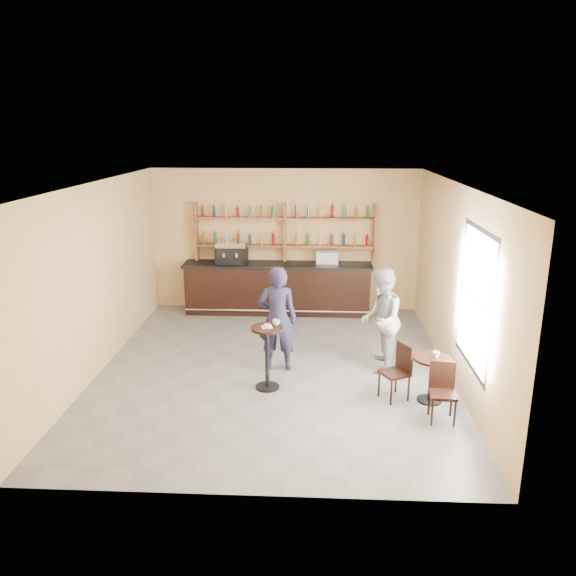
{
  "coord_description": "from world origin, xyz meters",
  "views": [
    {
      "loc": [
        0.69,
        -9.0,
        4.07
      ],
      "look_at": [
        0.2,
        0.8,
        1.25
      ],
      "focal_mm": 35.0,
      "sensor_mm": 36.0,
      "label": 1
    }
  ],
  "objects_px": {
    "cafe_table": "(431,379)",
    "patron_second": "(381,320)",
    "chair_west": "(394,373)",
    "chair_south": "(443,394)",
    "espresso_machine": "(232,253)",
    "pedestal_table": "(267,358)",
    "bar_counter": "(278,288)",
    "pastry_case": "(327,258)",
    "man_main": "(277,319)"
  },
  "relations": [
    {
      "from": "pedestal_table",
      "to": "man_main",
      "type": "distance_m",
      "value": 0.88
    },
    {
      "from": "cafe_table",
      "to": "pastry_case",
      "type": "bearing_deg",
      "value": 110.02
    },
    {
      "from": "chair_south",
      "to": "espresso_machine",
      "type": "bearing_deg",
      "value": 130.94
    },
    {
      "from": "cafe_table",
      "to": "man_main",
      "type": "bearing_deg",
      "value": 155.62
    },
    {
      "from": "pedestal_table",
      "to": "chair_south",
      "type": "distance_m",
      "value": 2.75
    },
    {
      "from": "cafe_table",
      "to": "patron_second",
      "type": "xyz_separation_m",
      "value": [
        -0.66,
        1.18,
        0.54
      ]
    },
    {
      "from": "cafe_table",
      "to": "patron_second",
      "type": "bearing_deg",
      "value": 119.27
    },
    {
      "from": "chair_west",
      "to": "chair_south",
      "type": "relative_size",
      "value": 1.03
    },
    {
      "from": "pedestal_table",
      "to": "chair_west",
      "type": "height_order",
      "value": "pedestal_table"
    },
    {
      "from": "pastry_case",
      "to": "chair_south",
      "type": "xyz_separation_m",
      "value": [
        1.58,
        -4.81,
        -0.86
      ]
    },
    {
      "from": "bar_counter",
      "to": "pedestal_table",
      "type": "distance_m",
      "value": 3.88
    },
    {
      "from": "bar_counter",
      "to": "pastry_case",
      "type": "relative_size",
      "value": 8.59
    },
    {
      "from": "man_main",
      "to": "cafe_table",
      "type": "bearing_deg",
      "value": 155.14
    },
    {
      "from": "bar_counter",
      "to": "chair_south",
      "type": "distance_m",
      "value": 5.51
    },
    {
      "from": "patron_second",
      "to": "man_main",
      "type": "bearing_deg",
      "value": -78.53
    },
    {
      "from": "pastry_case",
      "to": "patron_second",
      "type": "height_order",
      "value": "patron_second"
    },
    {
      "from": "cafe_table",
      "to": "chair_west",
      "type": "xyz_separation_m",
      "value": [
        -0.55,
        0.05,
        0.08
      ]
    },
    {
      "from": "chair_south",
      "to": "cafe_table",
      "type": "bearing_deg",
      "value": 98.04
    },
    {
      "from": "bar_counter",
      "to": "patron_second",
      "type": "height_order",
      "value": "patron_second"
    },
    {
      "from": "man_main",
      "to": "cafe_table",
      "type": "height_order",
      "value": "man_main"
    },
    {
      "from": "espresso_machine",
      "to": "cafe_table",
      "type": "height_order",
      "value": "espresso_machine"
    },
    {
      "from": "bar_counter",
      "to": "pastry_case",
      "type": "bearing_deg",
      "value": 0.0
    },
    {
      "from": "chair_south",
      "to": "patron_second",
      "type": "xyz_separation_m",
      "value": [
        -0.71,
        1.78,
        0.48
      ]
    },
    {
      "from": "man_main",
      "to": "cafe_table",
      "type": "relative_size",
      "value": 2.54
    },
    {
      "from": "bar_counter",
      "to": "pedestal_table",
      "type": "bearing_deg",
      "value": -88.57
    },
    {
      "from": "espresso_machine",
      "to": "pedestal_table",
      "type": "xyz_separation_m",
      "value": [
        1.12,
        -3.88,
        -0.85
      ]
    },
    {
      "from": "bar_counter",
      "to": "patron_second",
      "type": "distance_m",
      "value": 3.63
    },
    {
      "from": "bar_counter",
      "to": "pastry_case",
      "type": "height_order",
      "value": "pastry_case"
    },
    {
      "from": "bar_counter",
      "to": "man_main",
      "type": "relative_size",
      "value": 2.28
    },
    {
      "from": "espresso_machine",
      "to": "man_main",
      "type": "bearing_deg",
      "value": -60.06
    },
    {
      "from": "pastry_case",
      "to": "cafe_table",
      "type": "relative_size",
      "value": 0.68
    },
    {
      "from": "espresso_machine",
      "to": "man_main",
      "type": "distance_m",
      "value": 3.37
    },
    {
      "from": "chair_west",
      "to": "chair_south",
      "type": "height_order",
      "value": "chair_west"
    },
    {
      "from": "chair_west",
      "to": "man_main",
      "type": "bearing_deg",
      "value": -147.84
    },
    {
      "from": "pedestal_table",
      "to": "chair_south",
      "type": "relative_size",
      "value": 1.23
    },
    {
      "from": "pastry_case",
      "to": "chair_south",
      "type": "distance_m",
      "value": 5.13
    },
    {
      "from": "patron_second",
      "to": "chair_west",
      "type": "bearing_deg",
      "value": 14.5
    },
    {
      "from": "cafe_table",
      "to": "chair_south",
      "type": "distance_m",
      "value": 0.61
    },
    {
      "from": "chair_west",
      "to": "bar_counter",
      "type": "bearing_deg",
      "value": 178.02
    },
    {
      "from": "pedestal_table",
      "to": "man_main",
      "type": "xyz_separation_m",
      "value": [
        0.11,
        0.77,
        0.4
      ]
    },
    {
      "from": "pedestal_table",
      "to": "bar_counter",
      "type": "bearing_deg",
      "value": 91.43
    },
    {
      "from": "man_main",
      "to": "pedestal_table",
      "type": "bearing_deg",
      "value": 81.21
    },
    {
      "from": "espresso_machine",
      "to": "pedestal_table",
      "type": "bearing_deg",
      "value": -65.6
    },
    {
      "from": "pastry_case",
      "to": "man_main",
      "type": "bearing_deg",
      "value": -113.3
    },
    {
      "from": "bar_counter",
      "to": "espresso_machine",
      "type": "distance_m",
      "value": 1.3
    },
    {
      "from": "chair_south",
      "to": "patron_second",
      "type": "height_order",
      "value": "patron_second"
    },
    {
      "from": "pastry_case",
      "to": "man_main",
      "type": "relative_size",
      "value": 0.27
    },
    {
      "from": "cafe_table",
      "to": "chair_west",
      "type": "bearing_deg",
      "value": 174.81
    },
    {
      "from": "man_main",
      "to": "patron_second",
      "type": "relative_size",
      "value": 1.02
    },
    {
      "from": "bar_counter",
      "to": "chair_west",
      "type": "relative_size",
      "value": 4.78
    }
  ]
}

